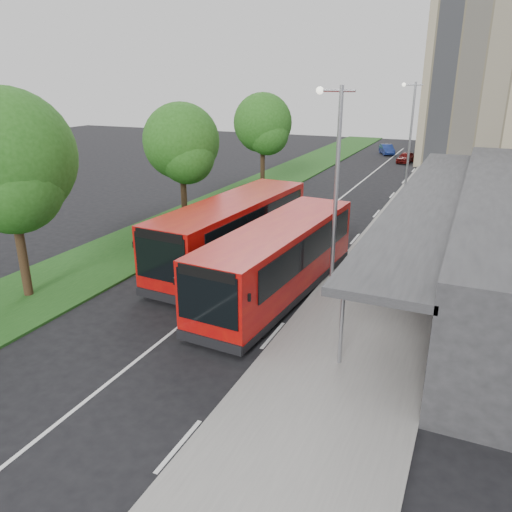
{
  "coord_description": "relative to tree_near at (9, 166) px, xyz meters",
  "views": [
    {
      "loc": [
        8.98,
        -16.19,
        8.36
      ],
      "look_at": [
        1.16,
        1.37,
        1.5
      ],
      "focal_mm": 35.0,
      "sensor_mm": 36.0,
      "label": 1
    }
  ],
  "objects": [
    {
      "name": "ground",
      "position": [
        7.01,
        2.95,
        -5.28
      ],
      "size": [
        120.0,
        120.0,
        0.0
      ],
      "primitive_type": "plane",
      "color": "black",
      "rests_on": "ground"
    },
    {
      "name": "pavement",
      "position": [
        13.01,
        22.95,
        -5.2
      ],
      "size": [
        5.0,
        80.0,
        0.15
      ],
      "primitive_type": "cube",
      "color": "gray",
      "rests_on": "ground"
    },
    {
      "name": "grass_verge",
      "position": [
        0.01,
        22.95,
        -5.23
      ],
      "size": [
        5.0,
        80.0,
        0.1
      ],
      "primitive_type": "cube",
      "color": "#194215",
      "rests_on": "ground"
    },
    {
      "name": "lane_centre_line",
      "position": [
        7.01,
        17.95,
        -5.27
      ],
      "size": [
        0.12,
        70.0,
        0.01
      ],
      "primitive_type": "cube",
      "color": "silver",
      "rests_on": "ground"
    },
    {
      "name": "kerb_dashes",
      "position": [
        10.31,
        21.95,
        -5.27
      ],
      "size": [
        0.12,
        56.0,
        0.01
      ],
      "color": "silver",
      "rests_on": "ground"
    },
    {
      "name": "tree_near",
      "position": [
        0.0,
        0.0,
        0.0
      ],
      "size": [
        5.09,
        5.09,
        8.17
      ],
      "color": "#321E14",
      "rests_on": "ground"
    },
    {
      "name": "tree_mid",
      "position": [
        0.0,
        12.0,
        -0.66
      ],
      "size": [
        4.47,
        4.47,
        7.15
      ],
      "color": "#321E14",
      "rests_on": "ground"
    },
    {
      "name": "tree_far",
      "position": [
        0.0,
        24.0,
        -0.51
      ],
      "size": [
        4.61,
        4.61,
        7.39
      ],
      "color": "#321E14",
      "rests_on": "ground"
    },
    {
      "name": "lamp_post_near",
      "position": [
        11.13,
        4.95,
        -0.56
      ],
      "size": [
        1.44,
        0.28,
        8.0
      ],
      "color": "#97989F",
      "rests_on": "pavement"
    },
    {
      "name": "lamp_post_far",
      "position": [
        11.13,
        24.95,
        -0.56
      ],
      "size": [
        1.44,
        0.28,
        8.0
      ],
      "color": "#97989F",
      "rests_on": "pavement"
    },
    {
      "name": "bus_main",
      "position": [
        9.22,
        4.19,
        -3.76
      ],
      "size": [
        3.35,
        10.59,
        2.95
      ],
      "rotation": [
        0.0,
        0.0,
        -0.07
      ],
      "color": "#B41109",
      "rests_on": "ground"
    },
    {
      "name": "bus_second",
      "position": [
        5.91,
        6.74,
        -3.7
      ],
      "size": [
        3.46,
        11.03,
        3.08
      ],
      "rotation": [
        0.0,
        0.0,
        -0.06
      ],
      "color": "#B41109",
      "rests_on": "ground"
    },
    {
      "name": "litter_bin",
      "position": [
        12.37,
        13.91,
        -4.67
      ],
      "size": [
        0.52,
        0.52,
        0.91
      ],
      "primitive_type": "cylinder",
      "rotation": [
        0.0,
        0.0,
        -0.03
      ],
      "color": "#3B2518",
      "rests_on": "pavement"
    },
    {
      "name": "bollard",
      "position": [
        11.73,
        19.95,
        -4.66
      ],
      "size": [
        0.15,
        0.15,
        0.93
      ],
      "primitive_type": "cylinder",
      "rotation": [
        0.0,
        0.0,
        -0.03
      ],
      "color": "yellow",
      "rests_on": "pavement"
    },
    {
      "name": "car_near",
      "position": [
        8.91,
        41.33,
        -4.72
      ],
      "size": [
        1.76,
        3.44,
        1.12
      ],
      "primitive_type": "imported",
      "rotation": [
        0.0,
        0.0,
        -0.14
      ],
      "color": "#5B0E0D",
      "rests_on": "ground"
    },
    {
      "name": "car_far",
      "position": [
        6.0,
        46.64,
        -4.7
      ],
      "size": [
        2.46,
        3.69,
        1.15
      ],
      "primitive_type": "imported",
      "rotation": [
        0.0,
        0.0,
        0.39
      ],
      "color": "navy",
      "rests_on": "ground"
    }
  ]
}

